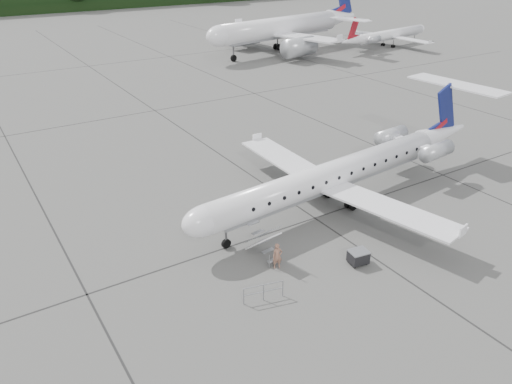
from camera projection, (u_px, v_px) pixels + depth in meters
ground at (393, 220)px, 34.31m from camera, size 320.00×320.00×0.00m
main_regional_jet at (332, 163)px, 34.59m from camera, size 28.38×21.63×6.85m
airstair at (263, 242)px, 29.81m from camera, size 1.07×2.49×2.15m
passenger at (277, 256)px, 28.98m from camera, size 0.68×0.55×1.60m
safety_railing at (263, 292)px, 26.44m from camera, size 2.16×0.60×1.00m
baggage_cart at (358, 257)px, 29.47m from camera, size 1.21×1.04×0.94m
bg_narrowbody at (280, 17)px, 83.47m from camera, size 36.38×28.97×11.75m
bg_regional_right at (393, 29)px, 90.23m from camera, size 24.97×19.67×5.96m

